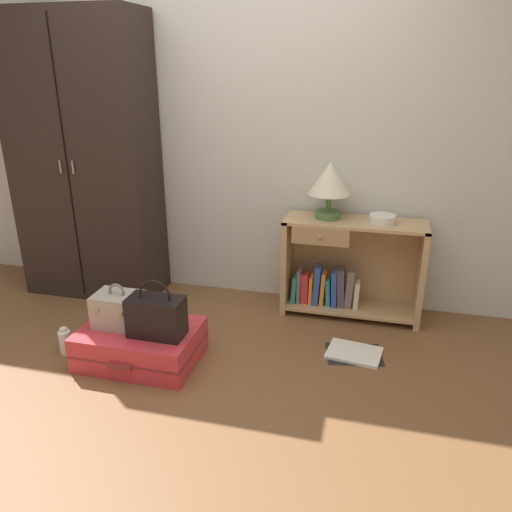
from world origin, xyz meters
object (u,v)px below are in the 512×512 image
object	(u,v)px
bottle	(65,342)
open_book_on_floor	(354,353)
bookshelf	(346,269)
handbag	(156,316)
bowl	(382,219)
train_case	(118,309)
wardrobe	(85,161)
table_lamp	(330,181)
suitcase_large	(141,344)

from	to	relation	value
bottle	open_book_on_floor	bearing A→B (deg)	13.57
bookshelf	open_book_on_floor	bearing A→B (deg)	-78.64
handbag	bottle	distance (m)	0.69
bowl	train_case	world-z (taller)	bowl
wardrobe	open_book_on_floor	distance (m)	2.38
wardrobe	bottle	distance (m)	1.37
bowl	table_lamp	bearing A→B (deg)	177.71
wardrobe	suitcase_large	xyz separation A→B (m)	(0.81, -0.89, -0.93)
bowl	open_book_on_floor	world-z (taller)	bowl
suitcase_large	open_book_on_floor	bearing A→B (deg)	16.51
table_lamp	open_book_on_floor	world-z (taller)	table_lamp
train_case	open_book_on_floor	distance (m)	1.49
bowl	train_case	size ratio (longest dim) A/B	0.64
wardrobe	table_lamp	bearing A→B (deg)	2.23
table_lamp	bottle	distance (m)	2.01
train_case	open_book_on_floor	world-z (taller)	train_case
open_book_on_floor	wardrobe	bearing A→B (deg)	166.28
bowl	train_case	bearing A→B (deg)	-148.36
wardrobe	bookshelf	distance (m)	2.09
handbag	wardrobe	bearing A→B (deg)	135.53
bookshelf	table_lamp	bearing A→B (deg)	178.56
train_case	bookshelf	bearing A→B (deg)	36.05
handbag	open_book_on_floor	distance (m)	1.25
table_lamp	bottle	world-z (taller)	table_lamp
wardrobe	train_case	xyz separation A→B (m)	(0.67, -0.87, -0.71)
open_book_on_floor	bookshelf	bearing A→B (deg)	101.36
table_lamp	bookshelf	bearing A→B (deg)	-1.44
wardrobe	bowl	bearing A→B (deg)	1.46
bookshelf	handbag	bearing A→B (deg)	-135.42
bookshelf	handbag	xyz separation A→B (m)	(-1.01, -1.00, 0.00)
wardrobe	bottle	size ratio (longest dim) A/B	11.69
wardrobe	train_case	size ratio (longest dim) A/B	7.41
bowl	bottle	distance (m)	2.22
table_lamp	open_book_on_floor	size ratio (longest dim) A/B	1.01
train_case	bottle	world-z (taller)	train_case
bottle	table_lamp	bearing A→B (deg)	33.81
bottle	wardrobe	bearing A→B (deg)	108.34
bookshelf	suitcase_large	xyz separation A→B (m)	(-1.16, -0.95, -0.23)
wardrobe	open_book_on_floor	bearing A→B (deg)	-13.72
bowl	open_book_on_floor	xyz separation A→B (m)	(-0.10, -0.56, -0.73)
bookshelf	train_case	xyz separation A→B (m)	(-1.29, -0.94, -0.02)
bookshelf	train_case	distance (m)	1.60
bowl	train_case	distance (m)	1.82
suitcase_large	open_book_on_floor	world-z (taller)	suitcase_large
bottle	open_book_on_floor	size ratio (longest dim) A/B	0.46
wardrobe	train_case	bearing A→B (deg)	-52.40
table_lamp	wardrobe	bearing A→B (deg)	-177.77
wardrobe	suitcase_large	bearing A→B (deg)	-47.69
table_lamp	bottle	size ratio (longest dim) A/B	2.21
open_book_on_floor	suitcase_large	bearing A→B (deg)	-163.49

